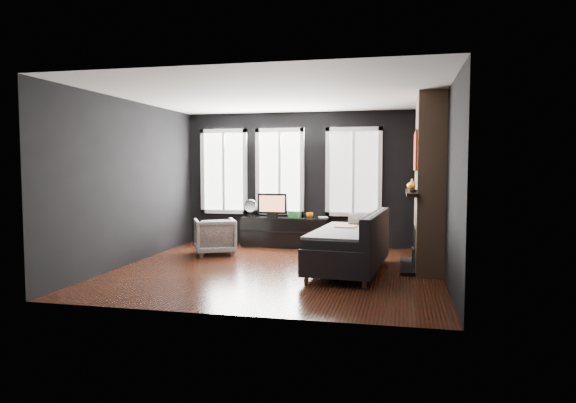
% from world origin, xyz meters
% --- Properties ---
extents(floor, '(5.00, 5.00, 0.00)m').
position_xyz_m(floor, '(0.00, 0.00, 0.00)').
color(floor, black).
rests_on(floor, ground).
extents(ceiling, '(5.00, 5.00, 0.00)m').
position_xyz_m(ceiling, '(0.00, 0.00, 2.70)').
color(ceiling, white).
rests_on(ceiling, ground).
extents(wall_back, '(5.00, 0.02, 2.70)m').
position_xyz_m(wall_back, '(0.00, 2.50, 1.35)').
color(wall_back, black).
rests_on(wall_back, ground).
extents(wall_left, '(0.02, 5.00, 2.70)m').
position_xyz_m(wall_left, '(-2.50, 0.00, 1.35)').
color(wall_left, black).
rests_on(wall_left, ground).
extents(wall_right, '(0.02, 5.00, 2.70)m').
position_xyz_m(wall_right, '(2.50, 0.00, 1.35)').
color(wall_right, black).
rests_on(wall_right, ground).
extents(windows, '(4.00, 0.16, 1.76)m').
position_xyz_m(windows, '(-0.45, 2.46, 2.38)').
color(windows, white).
rests_on(windows, wall_back).
extents(fireplace, '(0.70, 1.62, 2.70)m').
position_xyz_m(fireplace, '(2.30, 0.60, 1.35)').
color(fireplace, '#93724C').
rests_on(fireplace, floor).
extents(sofa, '(1.27, 2.25, 0.93)m').
position_xyz_m(sofa, '(1.10, 0.08, 0.47)').
color(sofa, '#262629').
rests_on(sofa, floor).
extents(stripe_pillow, '(0.13, 0.34, 0.33)m').
position_xyz_m(stripe_pillow, '(1.37, 0.47, 0.67)').
color(stripe_pillow, gray).
rests_on(stripe_pillow, sofa).
extents(armchair, '(0.93, 0.91, 0.73)m').
position_xyz_m(armchair, '(-1.45, 1.10, 0.37)').
color(armchair, silver).
rests_on(armchair, floor).
extents(media_console, '(1.74, 0.57, 0.59)m').
position_xyz_m(media_console, '(-0.37, 2.24, 0.30)').
color(media_console, black).
rests_on(media_console, floor).
extents(monitor, '(0.61, 0.14, 0.54)m').
position_xyz_m(monitor, '(-0.65, 2.22, 0.86)').
color(monitor, black).
rests_on(monitor, media_console).
extents(desk_fan, '(0.27, 0.27, 0.35)m').
position_xyz_m(desk_fan, '(-1.11, 2.22, 0.77)').
color(desk_fan, '#A1A1A1').
rests_on(desk_fan, media_console).
extents(mug, '(0.16, 0.13, 0.14)m').
position_xyz_m(mug, '(0.12, 2.21, 0.66)').
color(mug, orange).
rests_on(mug, media_console).
extents(book, '(0.18, 0.06, 0.24)m').
position_xyz_m(book, '(0.29, 2.26, 0.72)').
color(book, tan).
rests_on(book, media_console).
extents(storage_box, '(0.26, 0.19, 0.12)m').
position_xyz_m(storage_box, '(-0.18, 2.19, 0.66)').
color(storage_box, '#297535').
rests_on(storage_box, media_console).
extents(mantel_vase, '(0.18, 0.19, 0.17)m').
position_xyz_m(mantel_vase, '(2.05, 1.05, 1.31)').
color(mantel_vase, '#CA853A').
rests_on(mantel_vase, fireplace).
extents(mantel_clock, '(0.14, 0.14, 0.04)m').
position_xyz_m(mantel_clock, '(2.05, 0.05, 1.25)').
color(mantel_clock, black).
rests_on(mantel_clock, fireplace).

